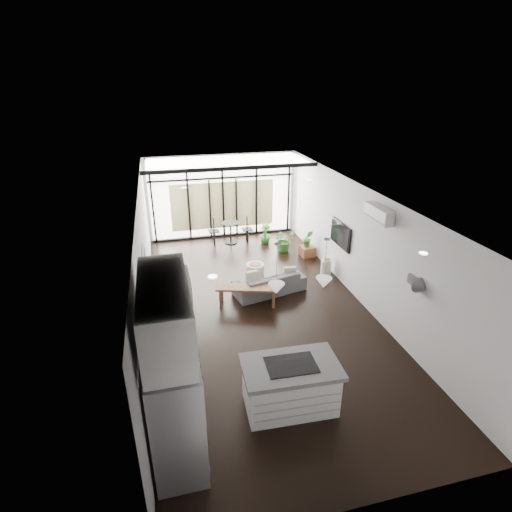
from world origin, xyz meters
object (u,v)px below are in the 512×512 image
sofa (269,279)px  console_bench (247,296)px  pouf (255,271)px  tv (341,234)px  fridge (177,420)px  island (290,386)px  milk_can (326,266)px

sofa → console_bench: 0.83m
pouf → tv: size_ratio=0.46×
fridge → tv: size_ratio=1.62×
sofa → pouf: 0.90m
island → milk_can: bearing=62.8°
pouf → milk_can: bearing=-9.1°
fridge → console_bench: fridge is taller
pouf → tv: bearing=-15.4°
milk_can → console_bench: bearing=-157.6°
sofa → milk_can: bearing=-175.6°
fridge → milk_can: size_ratio=3.17×
fridge → sofa: fridge is taller
fridge → pouf: fridge is taller
island → console_bench: bearing=91.9°
island → sofa: bearing=81.9°
island → fridge: (-1.84, -0.73, 0.46)m
tv → console_bench: bearing=-164.7°
sofa → milk_can: sofa is taller
pouf → milk_can: milk_can is taller
island → sofa: size_ratio=0.85×
island → tv: (2.73, 4.12, 0.87)m
console_bench → sofa: bearing=50.6°
sofa → pouf: (-0.16, 0.87, -0.16)m
island → pouf: 4.76m
island → pouf: bearing=85.8°
milk_can → tv: (0.21, -0.28, 1.02)m
island → fridge: 2.03m
fridge → sofa: size_ratio=0.97×
island → tv: 5.02m
milk_can → tv: bearing=-53.5°
sofa → pouf: size_ratio=3.64×
console_bench → milk_can: milk_can is taller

